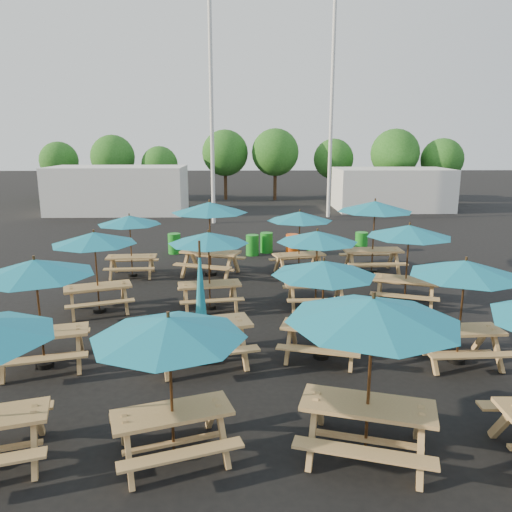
{
  "coord_description": "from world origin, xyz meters",
  "views": [
    {
      "loc": [
        -0.31,
        -12.57,
        4.41
      ],
      "look_at": [
        0.0,
        1.5,
        1.1
      ],
      "focal_mm": 35.0,
      "sensor_mm": 36.0,
      "label": 1
    }
  ],
  "objects_px": {
    "picnic_unit_2": "(94,242)",
    "waste_bin_0": "(174,244)",
    "picnic_unit_9": "(324,272)",
    "picnic_unit_10": "(317,240)",
    "picnic_unit_8": "(373,317)",
    "waste_bin_4": "(313,244)",
    "picnic_unit_3": "(130,223)",
    "picnic_unit_14": "(409,235)",
    "picnic_unit_11": "(300,219)",
    "picnic_unit_5": "(201,314)",
    "waste_bin_2": "(267,243)",
    "picnic_unit_15": "(375,210)",
    "picnic_unit_13": "(465,273)",
    "waste_bin_1": "(252,245)",
    "picnic_unit_4": "(169,334)",
    "picnic_unit_1": "(35,273)",
    "picnic_unit_7": "(209,211)",
    "picnic_unit_6": "(209,241)",
    "waste_bin_5": "(361,242)",
    "waste_bin_3": "(292,244)"
  },
  "relations": [
    {
      "from": "picnic_unit_2",
      "to": "waste_bin_0",
      "type": "relative_size",
      "value": 3.47
    },
    {
      "from": "picnic_unit_9",
      "to": "picnic_unit_10",
      "type": "height_order",
      "value": "picnic_unit_10"
    },
    {
      "from": "picnic_unit_8",
      "to": "waste_bin_4",
      "type": "bearing_deg",
      "value": 102.33
    },
    {
      "from": "picnic_unit_3",
      "to": "picnic_unit_9",
      "type": "relative_size",
      "value": 0.84
    },
    {
      "from": "picnic_unit_14",
      "to": "waste_bin_0",
      "type": "distance_m",
      "value": 9.72
    },
    {
      "from": "picnic_unit_2",
      "to": "picnic_unit_11",
      "type": "xyz_separation_m",
      "value": [
        5.6,
        3.54,
        -0.0
      ]
    },
    {
      "from": "picnic_unit_8",
      "to": "picnic_unit_9",
      "type": "relative_size",
      "value": 1.15
    },
    {
      "from": "picnic_unit_2",
      "to": "picnic_unit_8",
      "type": "distance_m",
      "value": 8.29
    },
    {
      "from": "picnic_unit_5",
      "to": "waste_bin_2",
      "type": "distance_m",
      "value": 10.17
    },
    {
      "from": "picnic_unit_15",
      "to": "picnic_unit_8",
      "type": "bearing_deg",
      "value": -105.17
    },
    {
      "from": "picnic_unit_13",
      "to": "waste_bin_1",
      "type": "height_order",
      "value": "picnic_unit_13"
    },
    {
      "from": "waste_bin_4",
      "to": "picnic_unit_5",
      "type": "bearing_deg",
      "value": -110.19
    },
    {
      "from": "picnic_unit_2",
      "to": "picnic_unit_4",
      "type": "relative_size",
      "value": 1.02
    },
    {
      "from": "picnic_unit_1",
      "to": "picnic_unit_11",
      "type": "height_order",
      "value": "picnic_unit_1"
    },
    {
      "from": "waste_bin_2",
      "to": "waste_bin_4",
      "type": "relative_size",
      "value": 1.0
    },
    {
      "from": "picnic_unit_10",
      "to": "picnic_unit_7",
      "type": "bearing_deg",
      "value": 130.63
    },
    {
      "from": "picnic_unit_4",
      "to": "picnic_unit_13",
      "type": "xyz_separation_m",
      "value": [
        5.31,
        2.96,
        0.02
      ]
    },
    {
      "from": "picnic_unit_7",
      "to": "picnic_unit_13",
      "type": "relative_size",
      "value": 1.38
    },
    {
      "from": "picnic_unit_13",
      "to": "picnic_unit_14",
      "type": "relative_size",
      "value": 0.79
    },
    {
      "from": "picnic_unit_2",
      "to": "picnic_unit_5",
      "type": "height_order",
      "value": "picnic_unit_5"
    },
    {
      "from": "picnic_unit_6",
      "to": "picnic_unit_7",
      "type": "xyz_separation_m",
      "value": [
        -0.2,
        3.35,
        0.32
      ]
    },
    {
      "from": "picnic_unit_6",
      "to": "picnic_unit_10",
      "type": "distance_m",
      "value": 2.82
    },
    {
      "from": "picnic_unit_7",
      "to": "waste_bin_5",
      "type": "bearing_deg",
      "value": 48.65
    },
    {
      "from": "waste_bin_0",
      "to": "picnic_unit_13",
      "type": "bearing_deg",
      "value": -54.81
    },
    {
      "from": "picnic_unit_14",
      "to": "waste_bin_3",
      "type": "distance_m",
      "value": 6.84
    },
    {
      "from": "picnic_unit_8",
      "to": "picnic_unit_11",
      "type": "relative_size",
      "value": 1.13
    },
    {
      "from": "picnic_unit_2",
      "to": "waste_bin_4",
      "type": "xyz_separation_m",
      "value": [
        6.48,
        6.55,
        -1.47
      ]
    },
    {
      "from": "picnic_unit_2",
      "to": "picnic_unit_7",
      "type": "relative_size",
      "value": 0.88
    },
    {
      "from": "picnic_unit_11",
      "to": "waste_bin_1",
      "type": "bearing_deg",
      "value": 102.93
    },
    {
      "from": "picnic_unit_10",
      "to": "picnic_unit_5",
      "type": "bearing_deg",
      "value": -131.42
    },
    {
      "from": "picnic_unit_8",
      "to": "picnic_unit_13",
      "type": "bearing_deg",
      "value": 65.79
    },
    {
      "from": "picnic_unit_1",
      "to": "picnic_unit_6",
      "type": "height_order",
      "value": "picnic_unit_1"
    },
    {
      "from": "picnic_unit_13",
      "to": "picnic_unit_8",
      "type": "bearing_deg",
      "value": -133.6
    },
    {
      "from": "picnic_unit_10",
      "to": "picnic_unit_15",
      "type": "relative_size",
      "value": 0.87
    },
    {
      "from": "waste_bin_4",
      "to": "waste_bin_2",
      "type": "bearing_deg",
      "value": 168.53
    },
    {
      "from": "picnic_unit_11",
      "to": "waste_bin_0",
      "type": "bearing_deg",
      "value": 130.07
    },
    {
      "from": "picnic_unit_5",
      "to": "picnic_unit_14",
      "type": "xyz_separation_m",
      "value": [
        5.21,
        3.47,
        0.91
      ]
    },
    {
      "from": "picnic_unit_11",
      "to": "waste_bin_5",
      "type": "distance_m",
      "value": 4.67
    },
    {
      "from": "waste_bin_0",
      "to": "picnic_unit_2",
      "type": "bearing_deg",
      "value": -98.62
    },
    {
      "from": "picnic_unit_2",
      "to": "picnic_unit_4",
      "type": "bearing_deg",
      "value": -85.36
    },
    {
      "from": "picnic_unit_6",
      "to": "waste_bin_1",
      "type": "relative_size",
      "value": 3.07
    },
    {
      "from": "picnic_unit_15",
      "to": "waste_bin_3",
      "type": "height_order",
      "value": "picnic_unit_15"
    },
    {
      "from": "picnic_unit_11",
      "to": "waste_bin_0",
      "type": "xyz_separation_m",
      "value": [
        -4.57,
        3.27,
        -1.47
      ]
    },
    {
      "from": "picnic_unit_4",
      "to": "waste_bin_5",
      "type": "height_order",
      "value": "picnic_unit_4"
    },
    {
      "from": "picnic_unit_10",
      "to": "waste_bin_4",
      "type": "xyz_separation_m",
      "value": [
        0.79,
        6.37,
        -1.45
      ]
    },
    {
      "from": "picnic_unit_3",
      "to": "picnic_unit_15",
      "type": "height_order",
      "value": "picnic_unit_15"
    },
    {
      "from": "picnic_unit_11",
      "to": "picnic_unit_2",
      "type": "bearing_deg",
      "value": -161.97
    },
    {
      "from": "picnic_unit_2",
      "to": "picnic_unit_11",
      "type": "bearing_deg",
      "value": 12.57
    },
    {
      "from": "waste_bin_4",
      "to": "waste_bin_3",
      "type": "bearing_deg",
      "value": 179.1
    },
    {
      "from": "picnic_unit_5",
      "to": "picnic_unit_15",
      "type": "height_order",
      "value": "picnic_unit_5"
    }
  ]
}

